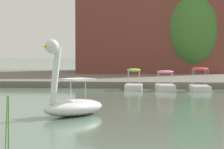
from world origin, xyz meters
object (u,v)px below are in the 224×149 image
Objects in this scene: swan_boat at (71,101)px; pedal_boat_lime at (134,84)px; pedal_boat_pink at (165,84)px; tree_willow_near_path at (193,30)px; pedal_boat_red at (200,83)px.

pedal_boat_lime is (1.74, 12.87, -0.18)m from swan_boat.
pedal_boat_lime is 2.15m from pedal_boat_pink.
pedal_boat_lime is 0.91× the size of pedal_boat_pink.
pedal_boat_lime is 0.24× the size of tree_willow_near_path.
swan_boat is at bearing -97.70° from pedal_boat_lime.
pedal_boat_lime reaches higher than pedal_boat_pink.
swan_boat reaches higher than pedal_boat_lime.
tree_willow_near_path is (5.30, 16.18, 4.54)m from pedal_boat_lime.
pedal_boat_lime is 4.41m from pedal_boat_red.
pedal_boat_red is at bearing -6.75° from pedal_boat_lime.
tree_willow_near_path reaches higher than swan_boat.
pedal_boat_pink is (3.85, 12.47, -0.16)m from swan_boat.
pedal_boat_pink is at bearing 177.14° from pedal_boat_red.
swan_boat reaches higher than pedal_boat_red.
pedal_boat_red is 0.24× the size of tree_willow_near_path.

